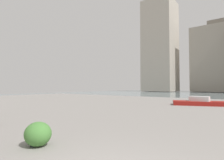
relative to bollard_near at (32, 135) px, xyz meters
The scene contains 5 objects.
building_slab 68.41m from the bollard_near, 88.31° to the right, with size 16.19×10.37×24.62m.
building_annex 67.57m from the bollard_near, 71.78° to the right, with size 11.03×11.34×34.06m.
bollard_near is the anchor object (origin of this frame).
shrub_low 0.15m from the bollard_near, 115.92° to the right, with size 0.82×0.74×0.70m.
boat 15.42m from the bollard_near, 95.93° to the right, with size 4.89×3.10×0.95m.
Camera 1 is at (-1.74, 2.19, 1.74)m, focal length 28.38 mm.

